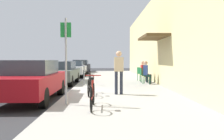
% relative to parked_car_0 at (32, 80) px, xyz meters
% --- Properties ---
extents(ground_plane, '(60.00, 60.00, 0.00)m').
position_rel_parked_car_0_xyz_m(ground_plane, '(1.10, 1.32, -0.75)').
color(ground_plane, '#2D2D30').
extents(sidewalk_slab, '(4.50, 32.00, 0.12)m').
position_rel_parked_car_0_xyz_m(sidewalk_slab, '(3.35, 3.32, -0.69)').
color(sidewalk_slab, '#9E9B93').
rests_on(sidewalk_slab, ground_plane).
extents(building_facade, '(1.40, 32.00, 5.29)m').
position_rel_parked_car_0_xyz_m(building_facade, '(5.74, 3.31, 1.89)').
color(building_facade, beige).
rests_on(building_facade, ground_plane).
extents(parked_car_0, '(1.80, 4.40, 1.46)m').
position_rel_parked_car_0_xyz_m(parked_car_0, '(0.00, 0.00, 0.00)').
color(parked_car_0, maroon).
rests_on(parked_car_0, ground_plane).
extents(parked_car_1, '(1.80, 4.40, 1.37)m').
position_rel_parked_car_0_xyz_m(parked_car_1, '(-0.00, 5.52, -0.04)').
color(parked_car_1, '#47514C').
rests_on(parked_car_1, ground_plane).
extents(parked_car_2, '(1.80, 4.40, 1.37)m').
position_rel_parked_car_0_xyz_m(parked_car_2, '(-0.00, 11.50, -0.04)').
color(parked_car_2, silver).
rests_on(parked_car_2, ground_plane).
extents(parked_car_3, '(1.80, 4.40, 1.44)m').
position_rel_parked_car_0_xyz_m(parked_car_3, '(0.00, 16.73, -0.00)').
color(parked_car_3, black).
rests_on(parked_car_3, ground_plane).
extents(parking_meter, '(0.12, 0.10, 1.32)m').
position_rel_parked_car_0_xyz_m(parking_meter, '(1.55, 3.82, 0.14)').
color(parking_meter, slate).
rests_on(parking_meter, sidewalk_slab).
extents(street_sign, '(0.32, 0.06, 2.60)m').
position_rel_parked_car_0_xyz_m(street_sign, '(1.50, -1.47, 0.89)').
color(street_sign, gray).
rests_on(street_sign, sidewalk_slab).
extents(bicycle_0, '(0.46, 1.71, 0.90)m').
position_rel_parked_car_0_xyz_m(bicycle_0, '(2.32, -1.99, -0.27)').
color(bicycle_0, black).
rests_on(bicycle_0, sidewalk_slab).
extents(bicycle_1, '(0.46, 1.71, 0.90)m').
position_rel_parked_car_0_xyz_m(bicycle_1, '(2.07, 0.49, -0.27)').
color(bicycle_1, black).
rests_on(bicycle_1, sidewalk_slab).
extents(cafe_chair_0, '(0.56, 0.56, 0.87)m').
position_rel_parked_car_0_xyz_m(cafe_chair_0, '(4.92, 4.40, -0.13)').
color(cafe_chair_0, '#14592D').
rests_on(cafe_chair_0, sidewalk_slab).
extents(seated_patron_0, '(0.51, 0.47, 1.29)m').
position_rel_parked_car_0_xyz_m(seated_patron_0, '(4.98, 4.38, 0.07)').
color(seated_patron_0, '#232838').
rests_on(seated_patron_0, sidewalk_slab).
extents(cafe_chair_1, '(0.46, 0.46, 0.87)m').
position_rel_parked_car_0_xyz_m(cafe_chair_1, '(4.92, 5.33, -0.13)').
color(cafe_chair_1, '#14592D').
rests_on(cafe_chair_1, sidewalk_slab).
extents(seated_patron_1, '(0.44, 0.37, 1.29)m').
position_rel_parked_car_0_xyz_m(seated_patron_1, '(4.98, 5.34, 0.07)').
color(seated_patron_1, '#232838').
rests_on(seated_patron_1, sidewalk_slab).
extents(cafe_chair_2, '(0.53, 0.53, 0.87)m').
position_rel_parked_car_0_xyz_m(cafe_chair_2, '(4.92, 6.35, -0.13)').
color(cafe_chair_2, '#14592D').
rests_on(cafe_chair_2, sidewalk_slab).
extents(pedestrian_standing, '(0.36, 0.22, 1.70)m').
position_rel_parked_car_0_xyz_m(pedestrian_standing, '(3.21, 0.57, 0.37)').
color(pedestrian_standing, '#232838').
rests_on(pedestrian_standing, sidewalk_slab).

